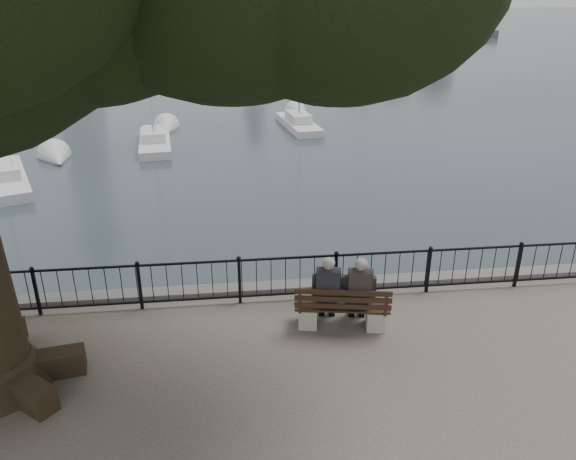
{
  "coord_description": "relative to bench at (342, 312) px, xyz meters",
  "views": [
    {
      "loc": [
        -1.18,
        -7.66,
        6.04
      ],
      "look_at": [
        0.0,
        2.5,
        1.6
      ],
      "focal_mm": 35.0,
      "sensor_mm": 36.0,
      "label": 1
    }
  ],
  "objects": [
    {
      "name": "harbor",
      "position": [
        -0.91,
        1.63,
        -0.83
      ],
      "size": [
        260.0,
        260.0,
        1.2
      ],
      "color": "#535250",
      "rests_on": "ground"
    },
    {
      "name": "railing",
      "position": [
        -0.91,
        1.13,
        0.23
      ],
      "size": [
        22.06,
        0.06,
        1.0
      ],
      "color": "black",
      "rests_on": "ground"
    },
    {
      "name": "bench",
      "position": [
        0.0,
        0.0,
        0.0
      ],
      "size": [
        1.86,
        0.85,
        0.95
      ],
      "color": "gray",
      "rests_on": "ground"
    },
    {
      "name": "person_left",
      "position": [
        -0.26,
        0.15,
        0.36
      ],
      "size": [
        0.51,
        0.79,
        1.5
      ],
      "color": "black",
      "rests_on": "ground"
    },
    {
      "name": "person_right",
      "position": [
        0.32,
        0.05,
        0.36
      ],
      "size": [
        0.51,
        0.79,
        1.5
      ],
      "color": "black",
      "rests_on": "ground"
    },
    {
      "name": "lion_monument",
      "position": [
        1.09,
        48.57,
        0.77
      ],
      "size": [
        5.69,
        5.69,
        8.47
      ],
      "color": "#535250",
      "rests_on": "ground"
    },
    {
      "name": "sailboat_a",
      "position": [
        -10.57,
        12.75,
        -1.03
      ],
      "size": [
        3.37,
        5.5,
        10.05
      ],
      "color": "silver",
      "rests_on": "ground"
    },
    {
      "name": "sailboat_b",
      "position": [
        -5.39,
        17.86,
        -0.99
      ],
      "size": [
        1.93,
        5.22,
        11.4
      ],
      "color": "silver",
      "rests_on": "ground"
    },
    {
      "name": "sailboat_c",
      "position": [
        1.95,
        20.91,
        -1.03
      ],
      "size": [
        2.05,
        5.14,
        9.67
      ],
      "color": "silver",
      "rests_on": "ground"
    },
    {
      "name": "sailboat_e",
      "position": [
        -13.74,
        30.41,
        -1.0
      ],
      "size": [
        1.57,
        4.96,
        10.81
      ],
      "color": "silver",
      "rests_on": "ground"
    },
    {
      "name": "sailboat_f",
      "position": [
        1.0,
        32.51,
        -1.03
      ],
      "size": [
        2.29,
        4.96,
        9.47
      ],
      "color": "silver",
      "rests_on": "ground"
    },
    {
      "name": "sailboat_g",
      "position": [
        9.6,
        37.13,
        -1.02
      ],
      "size": [
        2.74,
        5.03,
        9.9
      ],
      "color": "silver",
      "rests_on": "ground"
    },
    {
      "name": "far_shore",
      "position": [
        24.64,
        78.09,
        2.67
      ],
      "size": [
        30.0,
        8.6,
        9.18
      ],
      "color": "#4D483F",
      "rests_on": "ground"
    }
  ]
}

